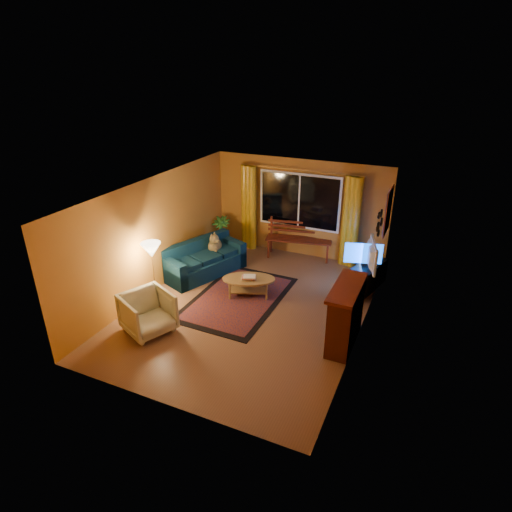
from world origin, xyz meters
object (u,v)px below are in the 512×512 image
at_px(bench, 298,248).
at_px(sofa, 204,259).
at_px(armchair, 148,311).
at_px(coffee_table, 249,287).
at_px(tv_console, 365,278).
at_px(floor_lamp, 154,274).

distance_m(bench, sofa, 2.50).
bearing_deg(armchair, bench, 5.48).
relative_size(bench, coffee_table, 1.46).
bearing_deg(coffee_table, tv_console, 30.40).
bearing_deg(coffee_table, sofa, 160.32).
height_order(sofa, armchair, armchair).
relative_size(armchair, tv_console, 0.64).
relative_size(floor_lamp, coffee_table, 1.19).
bearing_deg(tv_console, coffee_table, -135.16).
bearing_deg(tv_console, armchair, -121.26).
xyz_separation_m(sofa, coffee_table, (1.40, -0.50, -0.19)).
relative_size(floor_lamp, tv_console, 1.01).
bearing_deg(coffee_table, bench, 81.51).
distance_m(armchair, coffee_table, 2.31).
relative_size(sofa, coffee_table, 1.72).
height_order(armchair, floor_lamp, floor_lamp).
height_order(bench, tv_console, tv_console).
relative_size(sofa, armchair, 2.28).
relative_size(coffee_table, tv_console, 0.85).
relative_size(bench, armchair, 1.93).
xyz_separation_m(sofa, tv_console, (3.64, 0.82, -0.12)).
height_order(sofa, floor_lamp, floor_lamp).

